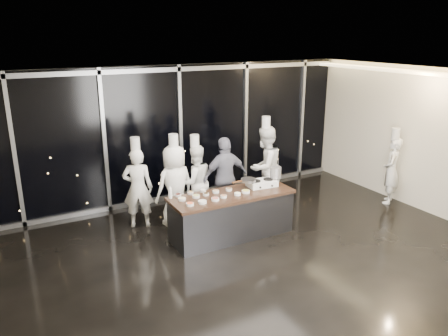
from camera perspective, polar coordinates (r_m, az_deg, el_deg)
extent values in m
plane|color=black|center=(8.16, 4.14, -11.27)|extent=(9.00, 9.00, 0.00)
cube|color=beige|center=(10.54, -5.93, 4.61)|extent=(9.00, 0.02, 3.20)
cube|color=beige|center=(5.18, 26.14, -10.91)|extent=(9.00, 0.02, 3.20)
cube|color=beige|center=(10.59, 25.42, 3.07)|extent=(0.02, 7.00, 3.20)
cube|color=silver|center=(7.20, 4.70, 11.71)|extent=(9.00, 7.00, 0.02)
cube|color=#F8DB95|center=(10.16, 25.64, 11.04)|extent=(0.35, 6.80, 0.06)
cube|color=black|center=(10.48, -5.80, 4.55)|extent=(8.90, 0.04, 3.18)
cube|color=#989BA0|center=(10.21, -5.95, 12.73)|extent=(8.90, 0.08, 0.10)
cube|color=#989BA0|center=(10.88, -5.45, -3.49)|extent=(8.90, 0.08, 0.10)
cube|color=#989BA0|center=(9.69, -25.72, 1.84)|extent=(0.08, 0.08, 3.20)
cube|color=#989BA0|center=(9.91, -15.34, 3.27)|extent=(0.08, 0.08, 3.20)
cube|color=#989BA0|center=(10.44, -5.69, 4.50)|extent=(0.08, 0.08, 3.20)
cube|color=#989BA0|center=(11.24, 2.83, 5.48)|extent=(0.08, 0.08, 3.20)
cube|color=#989BA0|center=(12.25, 10.10, 6.21)|extent=(0.08, 0.08, 3.20)
cube|color=#35353A|center=(8.67, 1.00, -6.35)|extent=(2.40, 0.80, 0.84)
cube|color=#3C2319|center=(8.50, 1.01, -3.57)|extent=(2.46, 0.86, 0.06)
cube|color=white|center=(8.92, 4.97, -2.00)|extent=(0.61, 0.40, 0.12)
cylinder|color=black|center=(8.83, 4.17, -1.69)|extent=(0.21, 0.21, 0.02)
cylinder|color=black|center=(8.96, 5.79, -1.45)|extent=(0.21, 0.21, 0.02)
cylinder|color=black|center=(8.70, 4.78, -2.55)|extent=(0.04, 0.02, 0.04)
cylinder|color=black|center=(8.83, 6.30, -2.31)|extent=(0.04, 0.02, 0.04)
cylinder|color=slate|center=(8.76, 3.20, -1.59)|extent=(0.33, 0.33, 0.05)
cube|color=#4C2B14|center=(8.65, 1.64, -1.77)|extent=(0.23, 0.05, 0.02)
cylinder|color=#AAAAAC|center=(9.00, 6.75, -0.56)|extent=(0.25, 0.25, 0.23)
cylinder|color=silver|center=(7.94, -4.47, -4.75)|extent=(0.14, 0.14, 0.04)
cylinder|color=#F25228|center=(7.93, -4.47, -4.64)|extent=(0.12, 0.12, 0.01)
cylinder|color=silver|center=(8.19, -5.52, -4.06)|extent=(0.15, 0.15, 0.04)
cylinder|color=beige|center=(8.19, -5.53, -3.96)|extent=(0.12, 0.12, 0.01)
cylinder|color=silver|center=(8.39, -6.03, -3.55)|extent=(0.12, 0.12, 0.04)
cylinder|color=#391511|center=(8.38, -6.03, -3.45)|extent=(0.10, 0.10, 0.01)
cylinder|color=silver|center=(8.03, -2.85, -4.45)|extent=(0.16, 0.16, 0.04)
cylinder|color=silver|center=(8.03, -2.85, -4.34)|extent=(0.13, 0.13, 0.01)
cylinder|color=silver|center=(8.30, -3.67, -3.72)|extent=(0.14, 0.14, 0.04)
cylinder|color=#B6BA5D|center=(8.30, -3.68, -3.61)|extent=(0.12, 0.12, 0.01)
cylinder|color=silver|center=(8.49, -4.40, -3.26)|extent=(0.12, 0.12, 0.04)
cylinder|color=olive|center=(8.48, -4.40, -3.15)|extent=(0.10, 0.10, 0.01)
cylinder|color=silver|center=(8.15, -1.16, -4.10)|extent=(0.15, 0.15, 0.04)
cylinder|color=#B8594C|center=(8.15, -1.16, -3.99)|extent=(0.13, 0.13, 0.01)
cylinder|color=silver|center=(8.40, -2.37, -3.44)|extent=(0.12, 0.12, 0.04)
cylinder|color=black|center=(8.40, -2.37, -3.34)|extent=(0.10, 0.10, 0.01)
cylinder|color=silver|center=(8.59, -2.75, -2.99)|extent=(0.12, 0.12, 0.04)
cylinder|color=silver|center=(8.58, -2.75, -2.88)|extent=(0.10, 0.10, 0.01)
cylinder|color=silver|center=(8.28, -0.05, -3.74)|extent=(0.12, 0.12, 0.04)
cylinder|color=#A36641|center=(8.28, -0.05, -3.63)|extent=(0.10, 0.10, 0.01)
cylinder|color=silver|center=(8.53, -1.07, -3.10)|extent=(0.13, 0.13, 0.04)
cylinder|color=tan|center=(8.53, -1.07, -2.99)|extent=(0.11, 0.11, 0.01)
cylinder|color=silver|center=(8.41, 1.77, -3.42)|extent=(0.13, 0.13, 0.04)
cylinder|color=#FCF4C8|center=(8.40, 1.77, -3.31)|extent=(0.11, 0.11, 0.01)
cylinder|color=silver|center=(8.65, 0.65, -2.82)|extent=(0.13, 0.13, 0.04)
cylinder|color=brown|center=(8.64, 0.65, -2.71)|extent=(0.10, 0.10, 0.01)
cylinder|color=silver|center=(8.54, 2.87, -3.10)|extent=(0.16, 0.16, 0.04)
cylinder|color=gold|center=(8.54, 2.87, -2.99)|extent=(0.13, 0.13, 0.01)
cylinder|color=white|center=(8.29, -7.05, -3.32)|extent=(0.07, 0.07, 0.19)
cone|color=white|center=(8.24, -7.08, -2.48)|extent=(0.06, 0.06, 0.06)
imported|color=white|center=(9.13, -11.19, -2.60)|extent=(0.72, 0.61, 1.68)
cylinder|color=silver|center=(8.86, -11.54, 3.13)|extent=(0.25, 0.25, 0.26)
imported|color=white|center=(9.06, -6.41, -2.35)|extent=(0.93, 0.68, 1.73)
cylinder|color=silver|center=(8.78, -6.62, 3.60)|extent=(0.22, 0.22, 0.26)
imported|color=white|center=(9.43, -3.76, -1.82)|extent=(0.79, 0.62, 1.62)
cylinder|color=silver|center=(9.18, -3.87, 3.57)|extent=(0.19, 0.19, 0.26)
imported|color=black|center=(9.46, 0.18, -1.23)|extent=(1.05, 0.44, 1.78)
imported|color=white|center=(10.06, 5.35, 0.15)|extent=(1.10, 0.97, 1.88)
cylinder|color=silver|center=(9.81, 5.52, 5.98)|extent=(0.24, 0.24, 0.26)
imported|color=white|center=(10.98, 21.01, -0.32)|extent=(0.69, 0.65, 1.58)
cylinder|color=silver|center=(10.76, 21.51, 4.20)|extent=(0.27, 0.27, 0.26)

